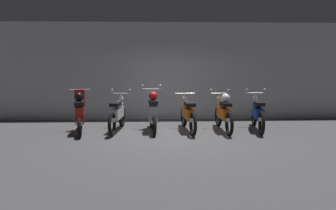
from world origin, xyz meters
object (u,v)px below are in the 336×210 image
motorbike_slot_0 (80,113)px  motorbike_slot_3 (188,114)px  motorbike_slot_4 (224,113)px  motorbike_slot_2 (153,111)px  motorbike_slot_5 (258,113)px  motorbike_slot_1 (117,114)px

motorbike_slot_0 → motorbike_slot_3: bearing=2.6°
motorbike_slot_0 → motorbike_slot_3: motorbike_slot_0 is taller
motorbike_slot_0 → motorbike_slot_4: motorbike_slot_0 is taller
motorbike_slot_0 → motorbike_slot_2: motorbike_slot_2 is taller
motorbike_slot_0 → motorbike_slot_5: 4.99m
motorbike_slot_4 → motorbike_slot_5: size_ratio=1.00×
motorbike_slot_2 → motorbike_slot_5: 3.00m
motorbike_slot_4 → motorbike_slot_5: same height
motorbike_slot_0 → motorbike_slot_5: bearing=2.0°
motorbike_slot_3 → motorbike_slot_2: bearing=179.5°
motorbike_slot_0 → motorbike_slot_1: motorbike_slot_0 is taller
motorbike_slot_3 → motorbike_slot_4: size_ratio=1.00×
motorbike_slot_4 → motorbike_slot_2: bearing=178.8°
motorbike_slot_1 → motorbike_slot_3: motorbike_slot_1 is taller
motorbike_slot_2 → motorbike_slot_5: (2.99, 0.03, -0.08)m
motorbike_slot_0 → motorbike_slot_4: bearing=1.5°
motorbike_slot_1 → motorbike_slot_0: bearing=-167.5°
motorbike_slot_0 → motorbike_slot_2: 2.00m
motorbike_slot_2 → motorbike_slot_3: bearing=-0.5°
motorbike_slot_5 → motorbike_slot_4: bearing=-175.6°
motorbike_slot_0 → motorbike_slot_5: (4.99, 0.18, -0.07)m
motorbike_slot_2 → motorbike_slot_4: size_ratio=0.86×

